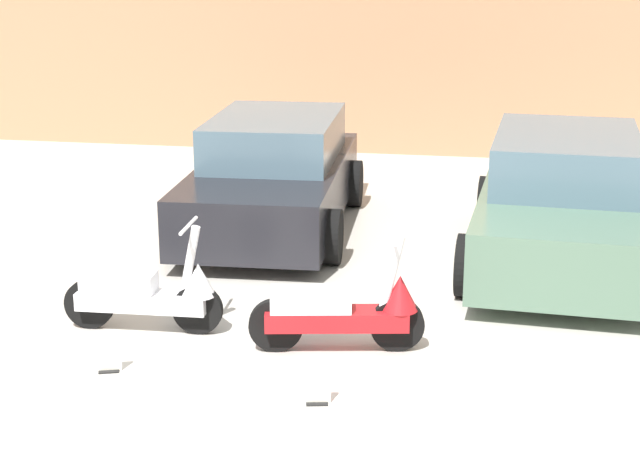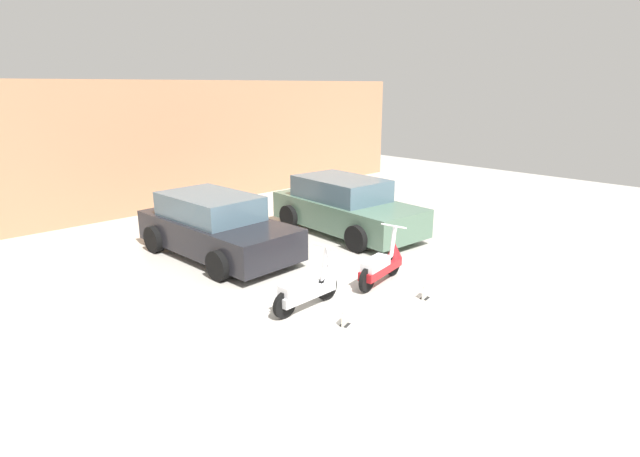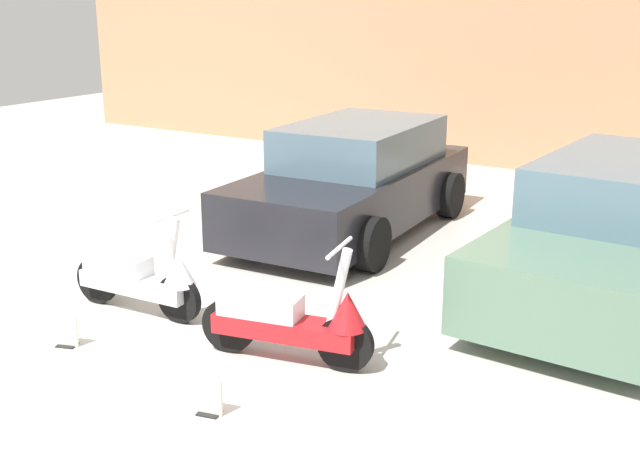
# 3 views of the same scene
# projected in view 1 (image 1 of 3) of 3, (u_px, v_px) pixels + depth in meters

# --- Properties ---
(ground_plane) EXTENTS (28.00, 28.00, 0.00)m
(ground_plane) POSITION_uv_depth(u_px,v_px,m) (281.00, 370.00, 7.71)
(ground_plane) COLOR beige
(wall_back) EXTENTS (19.60, 0.12, 3.67)m
(wall_back) POSITION_uv_depth(u_px,v_px,m) (398.00, 37.00, 15.14)
(wall_back) COLOR tan
(wall_back) RESTS_ON ground_plane
(scooter_front_left) EXTENTS (1.41, 0.51, 0.98)m
(scooter_front_left) POSITION_uv_depth(u_px,v_px,m) (149.00, 293.00, 8.40)
(scooter_front_left) COLOR black
(scooter_front_left) RESTS_ON ground_plane
(scooter_front_right) EXTENTS (1.43, 0.59, 1.01)m
(scooter_front_right) POSITION_uv_depth(u_px,v_px,m) (344.00, 310.00, 7.99)
(scooter_front_right) COLOR black
(scooter_front_right) RESTS_ON ground_plane
(car_rear_left) EXTENTS (2.01, 3.92, 1.31)m
(car_rear_left) POSITION_uv_depth(u_px,v_px,m) (273.00, 176.00, 11.41)
(car_rear_left) COLOR black
(car_rear_left) RESTS_ON ground_plane
(car_rear_center) EXTENTS (2.09, 4.04, 1.34)m
(car_rear_center) POSITION_uv_depth(u_px,v_px,m) (563.00, 203.00, 10.18)
(car_rear_center) COLOR #51705B
(car_rear_center) RESTS_ON ground_plane
(placard_near_left_scooter) EXTENTS (0.20, 0.16, 0.26)m
(placard_near_left_scooter) POSITION_uv_depth(u_px,v_px,m) (108.00, 357.00, 7.67)
(placard_near_left_scooter) COLOR black
(placard_near_left_scooter) RESTS_ON ground_plane
(placard_near_right_scooter) EXTENTS (0.20, 0.15, 0.26)m
(placard_near_right_scooter) POSITION_uv_depth(u_px,v_px,m) (317.00, 388.00, 7.13)
(placard_near_right_scooter) COLOR black
(placard_near_right_scooter) RESTS_ON ground_plane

